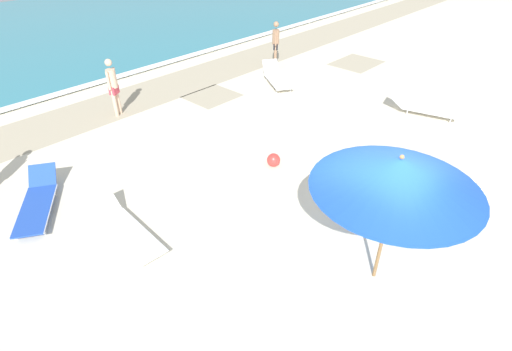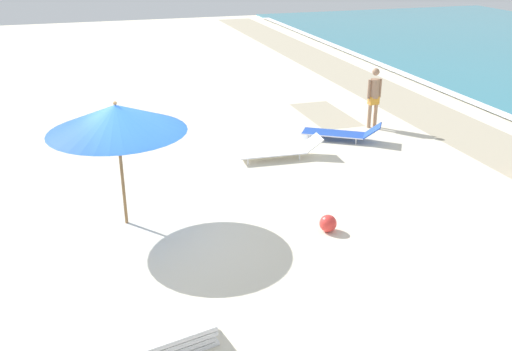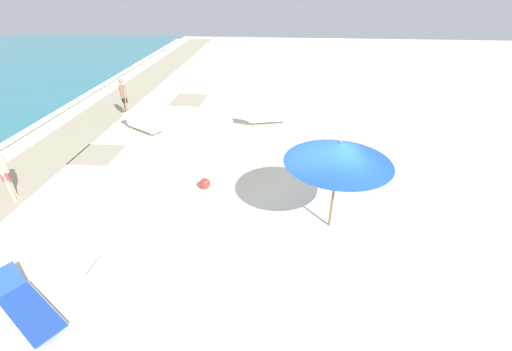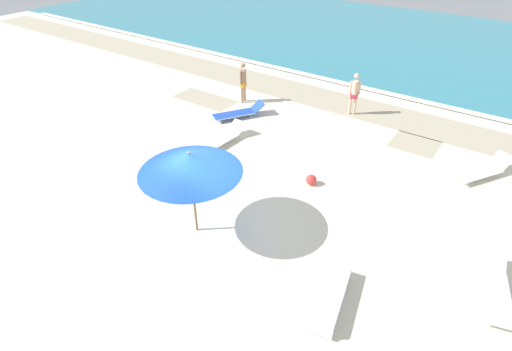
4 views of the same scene
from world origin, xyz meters
TOP-DOWN VIEW (x-y plane):
  - ground_plane at (0.00, 0.01)m, footprint 60.00×60.00m
  - beach_umbrella at (-0.52, -0.62)m, footprint 2.59×2.59m
  - lounger_stack at (3.50, -0.74)m, footprint 0.99×1.98m
  - sun_lounger_under_umbrella at (-2.95, 3.49)m, footprint 0.73×2.21m
  - sun_lounger_beside_umbrella at (5.33, 6.64)m, footprint 1.55×1.98m
  - sun_lounger_near_water_left at (6.47, 1.60)m, footprint 1.10×2.16m
  - sun_lounger_near_water_right at (-3.76, 5.59)m, footprint 1.66×2.13m
  - beachgoer_wading_adult at (-0.04, 8.55)m, footprint 0.40×0.30m
  - beachgoer_strolling_adult at (6.76, 7.93)m, footprint 0.36×0.33m
  - beach_ball at (1.01, 3.04)m, footprint 0.34×0.34m

SIDE VIEW (x-z plane):
  - ground_plane at x=0.00m, z-range -0.16..0.00m
  - lounger_stack at x=3.50m, z-range 0.00..0.32m
  - beach_ball at x=1.01m, z-range 0.00..0.34m
  - sun_lounger_under_umbrella at x=-2.95m, z-range -0.05..0.46m
  - sun_lounger_near_water_left at x=6.47m, z-range -0.05..0.47m
  - sun_lounger_near_water_right at x=-3.76m, z-range -0.05..0.48m
  - sun_lounger_beside_umbrella at x=5.33m, z-range -0.09..0.54m
  - beachgoer_wading_adult at x=-0.04m, z-range 0.12..1.88m
  - beachgoer_strolling_adult at x=6.76m, z-range 0.12..1.88m
  - beach_umbrella at x=-0.52m, z-range 0.91..3.40m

